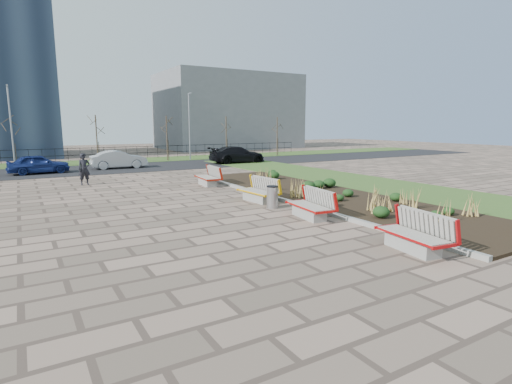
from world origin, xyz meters
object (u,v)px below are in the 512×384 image
pedestrian (84,169)px  bench_c (257,190)px  lamp_west (11,127)px  lamp_east (189,127)px  bench_a (413,233)px  bench_b (309,204)px  car_blue (39,164)px  car_silver (119,159)px  car_black (237,155)px  bench_d (207,176)px  litter_bin (272,197)px

pedestrian → bench_c: bearing=-62.9°
lamp_west → lamp_east: same height
bench_a → bench_b: (0.00, 4.33, 0.00)m
bench_a → car_blue: bearing=115.8°
car_blue → car_silver: (5.33, 0.68, 0.02)m
bench_b → lamp_west: size_ratio=0.35×
bench_a → pedestrian: bearing=116.5°
bench_c → lamp_east: size_ratio=0.35×
bench_b → car_black: (7.35, 19.26, 0.22)m
car_silver → lamp_west: (-6.73, 4.11, 2.36)m
car_blue → lamp_west: lamp_west is taller
bench_a → bench_d: (0.00, 13.20, 0.00)m
bench_a → bench_d: 13.20m
bench_b → car_black: bearing=76.0°
car_blue → lamp_east: size_ratio=0.63×
pedestrian → car_black: bearing=22.2°
car_blue → lamp_east: bearing=-73.5°
bench_a → litter_bin: size_ratio=2.42×
lamp_west → bench_a: bearing=-72.5°
pedestrian → bench_a: bearing=-76.6°
bench_a → car_blue: size_ratio=0.56×
bench_b → lamp_east: size_ratio=0.35×
lamp_west → car_blue: bearing=-73.8°
bench_b → bench_a: bearing=-83.1°
pedestrian → car_silver: (3.40, 7.51, -0.18)m
car_silver → bench_c: bearing=-170.9°
bench_a → lamp_east: 29.01m
car_black → litter_bin: bearing=157.5°
pedestrian → car_blue: bearing=100.6°
bench_d → litter_bin: 6.77m
car_black → bench_a: bearing=163.9°
car_black → car_silver: bearing=86.7°
lamp_east → litter_bin: bearing=-103.2°
bench_c → lamp_east: (5.00, 20.58, 2.54)m
lamp_east → pedestrian: bearing=-132.5°
bench_b → car_blue: 20.78m
pedestrian → lamp_east: bearing=42.3°
bench_d → car_silver: size_ratio=0.52×
pedestrian → litter_bin: bearing=-67.4°
bench_c → lamp_west: (-9.00, 20.58, 2.54)m
car_silver → car_black: (9.62, -0.76, 0.04)m
car_black → lamp_west: lamp_west is taller
bench_a → bench_d: size_ratio=1.00×
litter_bin → car_blue: car_blue is taller
pedestrian → lamp_west: 12.29m
pedestrian → car_silver: bearing=60.5°
car_blue → lamp_west: bearing=12.0°
bench_d → car_black: bearing=59.2°
bench_b → lamp_east: 24.78m
bench_c → pedestrian: 10.61m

